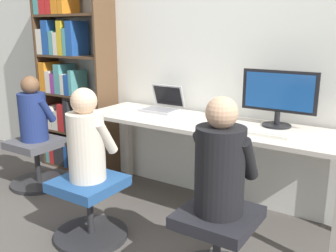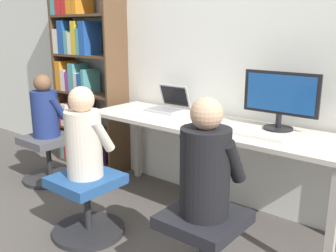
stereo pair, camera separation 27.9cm
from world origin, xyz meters
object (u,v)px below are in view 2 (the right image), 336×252
(person_at_laptop, at_px, (84,137))
(bookshelf, at_px, (81,78))
(office_chair_side, at_px, (49,156))
(keyboard, at_px, (259,135))
(office_chair_left, at_px, (203,246))
(desktop_monitor, at_px, (280,99))
(office_chair_right, at_px, (87,203))
(person_near_shelf, at_px, (45,109))
(person_at_monitor, at_px, (206,165))
(laptop, at_px, (168,105))

(person_at_laptop, height_order, bookshelf, bookshelf)
(office_chair_side, bearing_deg, bookshelf, 101.06)
(keyboard, distance_m, bookshelf, 2.18)
(office_chair_left, height_order, office_chair_side, same)
(keyboard, height_order, office_chair_side, keyboard)
(desktop_monitor, xyz_separation_m, person_at_laptop, (-0.99, -0.92, -0.25))
(office_chair_right, distance_m, person_near_shelf, 1.25)
(person_near_shelf, bearing_deg, office_chair_left, -9.93)
(person_near_shelf, bearing_deg, person_at_monitor, -9.79)
(office_chair_left, distance_m, person_at_laptop, 1.07)
(keyboard, xyz_separation_m, office_chair_right, (-0.97, -0.67, -0.53))
(person_at_monitor, distance_m, person_near_shelf, 2.07)
(person_at_laptop, bearing_deg, bookshelf, 142.06)
(person_at_monitor, bearing_deg, laptop, 138.14)
(person_at_laptop, bearing_deg, desktop_monitor, 42.81)
(office_chair_right, bearing_deg, keyboard, 34.60)
(office_chair_right, relative_size, office_chair_side, 1.00)
(person_at_laptop, relative_size, person_near_shelf, 1.06)
(person_at_laptop, bearing_deg, office_chair_right, -90.00)
(person_near_shelf, bearing_deg, keyboard, 7.02)
(desktop_monitor, bearing_deg, person_near_shelf, -166.27)
(laptop, xyz_separation_m, office_chair_right, (0.00, -0.92, -0.57))
(laptop, distance_m, office_chair_side, 1.33)
(person_at_monitor, height_order, office_chair_side, person_at_monitor)
(office_chair_right, height_order, bookshelf, bookshelf)
(bookshelf, height_order, person_near_shelf, bookshelf)
(person_at_monitor, bearing_deg, keyboard, 88.69)
(person_at_laptop, height_order, office_chair_side, person_at_laptop)
(person_at_laptop, height_order, person_near_shelf, person_at_laptop)
(keyboard, xyz_separation_m, person_near_shelf, (-2.06, -0.25, -0.06))
(desktop_monitor, relative_size, bookshelf, 0.27)
(office_chair_right, xyz_separation_m, bookshelf, (-1.19, 0.93, 0.70))
(desktop_monitor, xyz_separation_m, office_chair_right, (-0.99, -0.92, -0.74))
(office_chair_right, height_order, person_near_shelf, person_near_shelf)
(keyboard, bearing_deg, person_near_shelf, -172.98)
(desktop_monitor, height_order, office_chair_side, desktop_monitor)
(person_at_monitor, relative_size, bookshelf, 0.33)
(office_chair_side, height_order, person_near_shelf, person_near_shelf)
(person_near_shelf, bearing_deg, person_at_laptop, -20.66)
(keyboard, bearing_deg, office_chair_left, -91.30)
(person_at_laptop, relative_size, office_chair_side, 1.21)
(desktop_monitor, xyz_separation_m, keyboard, (-0.02, -0.25, -0.20))
(office_chair_right, height_order, office_chair_side, same)
(laptop, height_order, keyboard, laptop)
(keyboard, distance_m, office_chair_side, 2.14)
(person_near_shelf, bearing_deg, bookshelf, 101.15)
(desktop_monitor, distance_m, bookshelf, 2.18)
(bookshelf, bearing_deg, keyboard, -6.99)
(laptop, distance_m, person_near_shelf, 1.20)
(keyboard, bearing_deg, desktop_monitor, 84.82)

